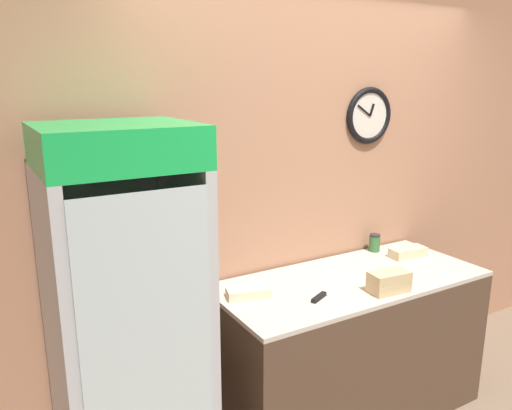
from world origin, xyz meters
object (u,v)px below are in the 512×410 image
Objects in this scene: sandwich_flat_left at (248,292)px; chefs_knife at (324,294)px; sandwich_stack_middle at (389,277)px; sandwich_flat_right at (408,252)px; beverage_cooler at (123,307)px; condiment_jar at (375,243)px; sandwich_stack_bottom at (389,287)px.

chefs_knife is (0.36, -0.19, -0.02)m from sandwich_flat_left.
sandwich_flat_right is (0.52, 0.35, -0.06)m from sandwich_stack_middle.
beverage_cooler is 15.47× the size of condiment_jar.
beverage_cooler is at bearing -178.90° from sandwich_flat_right.
beverage_cooler is 1.79m from condiment_jar.
sandwich_flat_left is 0.41m from chefs_knife.
sandwich_flat_left is (0.67, 0.01, -0.09)m from beverage_cooler.
sandwich_flat_left is (-0.70, 0.33, -0.00)m from sandwich_stack_bottom.
sandwich_flat_right is at bearing 13.81° from chefs_knife.
condiment_jar reaches higher than chefs_knife.
sandwich_stack_middle is at bearing -126.71° from condiment_jar.
beverage_cooler is 7.25× the size of sandwich_flat_left.
sandwich_stack_bottom is at bearing -23.05° from chefs_knife.
sandwich_flat_right reaches higher than sandwich_flat_left.
beverage_cooler is 5.50× the size of chefs_knife.
sandwich_flat_right is 0.76× the size of chefs_knife.
sandwich_stack_bottom is 0.92× the size of sandwich_flat_left.
chefs_knife is (1.04, -0.17, -0.10)m from beverage_cooler.
sandwich_stack_middle is 0.92× the size of sandwich_flat_left.
sandwich_stack_bottom is (1.37, -0.31, -0.08)m from beverage_cooler.
sandwich_stack_middle is 1.97× the size of condiment_jar.
sandwich_stack_middle is at bearing -23.05° from chefs_knife.
condiment_jar is at bearing 28.61° from chefs_knife.
sandwich_stack_bottom is 0.06m from sandwich_stack_middle.
chefs_knife is at bearing -27.24° from sandwich_flat_left.
sandwich_flat_right is 0.23m from condiment_jar.
sandwich_flat_left is at bearing -178.97° from sandwich_flat_right.
chefs_knife is (-0.33, 0.14, -0.08)m from sandwich_stack_middle.
sandwich_stack_middle is 0.63m from sandwich_flat_right.
beverage_cooler reaches higher than condiment_jar.
sandwich_stack_middle is 0.68m from condiment_jar.
sandwich_stack_middle reaches higher than chefs_knife.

